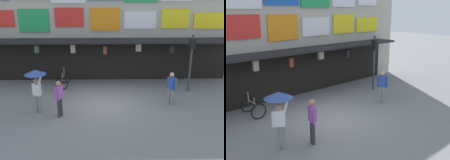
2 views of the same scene
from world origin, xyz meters
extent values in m
plane|color=slate|center=(0.00, 0.00, 0.00)|extent=(80.00, 80.00, 0.00)
cube|color=#B2AD9E|center=(0.00, 4.60, 4.00)|extent=(18.00, 1.20, 8.00)
cube|color=black|center=(0.00, 3.30, 2.60)|extent=(15.30, 1.40, 0.12)
cube|color=green|center=(-4.22, 3.95, 3.70)|extent=(1.79, 0.08, 1.34)
cube|color=red|center=(-2.11, 3.95, 3.89)|extent=(1.70, 0.08, 1.11)
cube|color=orange|center=(0.00, 3.95, 3.77)|extent=(1.76, 0.08, 1.31)
cube|color=white|center=(2.11, 3.95, 3.73)|extent=(1.89, 0.08, 1.01)
cube|color=yellow|center=(4.22, 3.95, 3.81)|extent=(1.66, 0.08, 1.14)
cube|color=yellow|center=(6.33, 3.95, 3.68)|extent=(1.98, 0.08, 0.94)
cylinder|color=black|center=(-4.01, 3.30, 2.44)|extent=(0.02, 0.02, 0.20)
cube|color=#477042|center=(-4.01, 3.30, 2.13)|extent=(0.24, 0.14, 0.42)
cylinder|color=black|center=(-1.90, 3.40, 2.45)|extent=(0.02, 0.02, 0.18)
cube|color=tan|center=(-1.90, 3.40, 2.12)|extent=(0.27, 0.16, 0.48)
cylinder|color=black|center=(0.00, 3.35, 2.41)|extent=(0.02, 0.02, 0.27)
cube|color=brown|center=(0.00, 3.35, 2.04)|extent=(0.21, 0.13, 0.47)
cylinder|color=black|center=(1.99, 3.44, 2.46)|extent=(0.02, 0.02, 0.17)
cube|color=tan|center=(1.99, 3.44, 2.16)|extent=(0.32, 0.19, 0.42)
cylinder|color=black|center=(3.97, 3.32, 2.41)|extent=(0.02, 0.02, 0.25)
cube|color=#232328|center=(3.97, 3.32, 2.08)|extent=(0.26, 0.16, 0.42)
cube|color=black|center=(0.00, 3.98, 1.25)|extent=(15.30, 0.04, 2.50)
cylinder|color=#38383D|center=(4.66, 1.79, 1.60)|extent=(0.12, 0.12, 3.20)
cube|color=black|center=(4.66, 1.79, 2.70)|extent=(0.32, 0.29, 0.56)
sphere|color=black|center=(4.64, 1.91, 2.83)|extent=(0.15, 0.15, 0.15)
sphere|color=#19DB3D|center=(4.64, 1.91, 2.57)|extent=(0.15, 0.15, 0.15)
torus|color=black|center=(-2.48, 3.26, 0.36)|extent=(0.72, 0.06, 0.72)
torus|color=black|center=(-2.48, 2.16, 0.36)|extent=(0.72, 0.06, 0.72)
cylinder|color=#A3998E|center=(-2.48, 2.71, 0.61)|extent=(0.05, 0.99, 0.05)
cylinder|color=#A3998E|center=(-2.48, 2.54, 0.78)|extent=(0.04, 0.04, 0.35)
cube|color=black|center=(-2.48, 2.54, 0.97)|extent=(0.10, 0.20, 0.06)
cylinder|color=#A3998E|center=(-2.48, 3.17, 0.78)|extent=(0.04, 0.04, 0.50)
cylinder|color=black|center=(-2.48, 3.17, 1.03)|extent=(0.44, 0.04, 0.04)
cylinder|color=gray|center=(-3.15, -0.73, 0.44)|extent=(0.14, 0.14, 0.88)
cylinder|color=gray|center=(-3.01, -0.83, 0.44)|extent=(0.14, 0.14, 0.88)
cube|color=white|center=(-3.08, -0.78, 1.16)|extent=(0.42, 0.38, 0.56)
sphere|color=#A87A5B|center=(-3.08, -0.78, 1.57)|extent=(0.22, 0.22, 0.22)
cylinder|color=white|center=(-3.26, -0.66, 1.11)|extent=(0.09, 0.09, 0.56)
cylinder|color=white|center=(-2.90, -0.91, 1.56)|extent=(0.23, 0.09, 0.48)
cylinder|color=#4C3823|center=(-2.90, -0.91, 1.67)|extent=(0.02, 0.02, 0.55)
cone|color=#334C99|center=(-3.08, -0.78, 1.97)|extent=(0.96, 0.96, 0.22)
cylinder|color=#2D2D38|center=(-2.05, -1.26, 0.44)|extent=(0.14, 0.14, 0.88)
cylinder|color=#2D2D38|center=(-1.99, -1.09, 0.44)|extent=(0.14, 0.14, 0.88)
cube|color=#9E4CA8|center=(-2.02, -1.17, 1.16)|extent=(0.34, 0.42, 0.56)
sphere|color=#A87A5B|center=(-2.02, -1.17, 1.57)|extent=(0.22, 0.22, 0.22)
cylinder|color=#9E4CA8|center=(-2.10, -1.38, 1.11)|extent=(0.09, 0.09, 0.56)
cylinder|color=#9E4CA8|center=(-1.94, -0.97, 1.11)|extent=(0.09, 0.09, 0.56)
cylinder|color=gray|center=(3.26, -0.12, 0.44)|extent=(0.14, 0.14, 0.88)
cylinder|color=gray|center=(3.16, 0.02, 0.44)|extent=(0.14, 0.14, 0.88)
cube|color=#28479E|center=(3.21, -0.05, 1.16)|extent=(0.39, 0.42, 0.56)
sphere|color=tan|center=(3.21, -0.05, 1.57)|extent=(0.22, 0.22, 0.22)
cylinder|color=#28479E|center=(3.34, -0.23, 1.11)|extent=(0.09, 0.09, 0.56)
cylinder|color=#28479E|center=(3.08, 0.13, 1.11)|extent=(0.09, 0.09, 0.56)
cube|color=#477042|center=(3.34, 0.04, 1.18)|extent=(0.29, 0.32, 0.40)
camera|label=1|loc=(0.08, -11.74, 5.33)|focal=41.46mm
camera|label=2|loc=(-7.13, -8.28, 4.70)|focal=42.72mm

